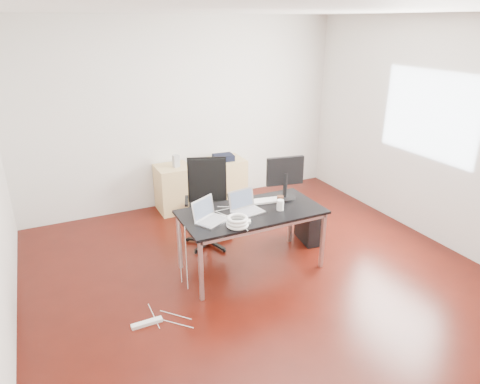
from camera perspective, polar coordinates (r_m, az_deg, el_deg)
name	(u,v)px	position (r m, az deg, el deg)	size (l,w,h in m)	color
room_shell	(267,159)	(4.37, 3.56, 4.40)	(5.00, 5.00, 5.00)	#320A05
desk	(251,215)	(4.82, 1.53, -3.10)	(1.60, 0.80, 0.73)	black
office_chair	(208,198)	(5.46, -4.30, -0.85)	(0.61, 0.63, 1.08)	black
filing_cabinet_left	(174,188)	(6.54, -8.77, 0.47)	(0.50, 0.50, 0.70)	tan
filing_cabinet_right	(227,180)	(6.82, -1.74, 1.64)	(0.50, 0.50, 0.70)	tan
pc_tower	(308,225)	(5.69, 9.12, -4.38)	(0.20, 0.45, 0.44)	black
wastebasket	(204,207)	(6.37, -4.81, -2.00)	(0.24, 0.24, 0.28)	black
power_strip	(147,323)	(4.38, -12.31, -16.70)	(0.30, 0.06, 0.04)	white
laptop_left	(209,216)	(4.55, -4.17, -3.19)	(0.41, 0.38, 0.23)	silver
laptop_right	(246,207)	(4.76, 0.76, -1.97)	(0.37, 0.31, 0.23)	silver
monitor	(285,175)	(5.07, 6.01, 2.21)	(0.45, 0.26, 0.51)	black
keyboard	(261,201)	(5.02, 2.83, -1.24)	(0.44, 0.14, 0.02)	white
cup_white	(280,205)	(4.81, 5.38, -1.74)	(0.08, 0.08, 0.12)	white
cup_brown	(280,200)	(4.97, 5.37, -1.07)	(0.08, 0.08, 0.10)	#55301D
cable_coil	(237,222)	(4.42, -0.35, -3.97)	(0.24, 0.24, 0.11)	white
power_adapter	(247,221)	(4.52, 1.00, -3.95)	(0.07, 0.07, 0.03)	white
speaker	(176,161)	(6.38, -8.52, 4.11)	(0.09, 0.08, 0.18)	#9E9E9E
navy_garment	(223,157)	(6.63, -2.23, 4.63)	(0.30, 0.24, 0.09)	black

